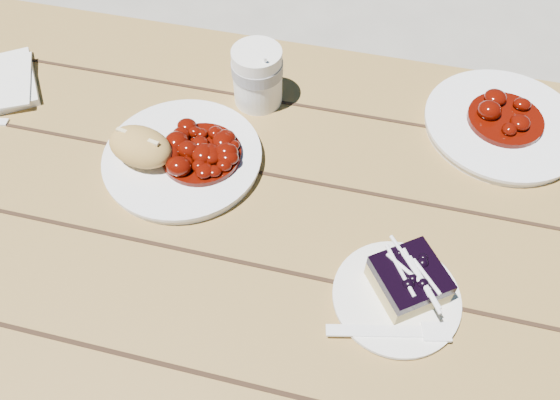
% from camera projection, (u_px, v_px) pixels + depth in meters
% --- Properties ---
extents(ground, '(60.00, 60.00, 0.00)m').
position_uv_depth(ground, '(212.00, 369.00, 1.42)').
color(ground, gray).
rests_on(ground, ground).
extents(picnic_table, '(2.00, 1.55, 0.75)m').
position_uv_depth(picnic_table, '(178.00, 252.00, 0.95)').
color(picnic_table, brown).
rests_on(picnic_table, ground).
extents(main_plate, '(0.24, 0.24, 0.02)m').
position_uv_depth(main_plate, '(183.00, 159.00, 0.85)').
color(main_plate, white).
rests_on(main_plate, picnic_table).
extents(goulash_stew, '(0.12, 0.12, 0.04)m').
position_uv_depth(goulash_stew, '(200.00, 147.00, 0.83)').
color(goulash_stew, '#510A02').
rests_on(goulash_stew, main_plate).
extents(bread_roll, '(0.11, 0.09, 0.05)m').
position_uv_depth(bread_roll, '(141.00, 147.00, 0.82)').
color(bread_roll, '#B68D46').
rests_on(bread_roll, main_plate).
extents(dessert_plate, '(0.16, 0.16, 0.01)m').
position_uv_depth(dessert_plate, '(396.00, 298.00, 0.71)').
color(dessert_plate, white).
rests_on(dessert_plate, picnic_table).
extents(blueberry_cake, '(0.11, 0.11, 0.05)m').
position_uv_depth(blueberry_cake, '(409.00, 280.00, 0.70)').
color(blueberry_cake, '#D2BA72').
rests_on(blueberry_cake, dessert_plate).
extents(fork_dessert, '(0.16, 0.06, 0.00)m').
position_uv_depth(fork_dessert, '(376.00, 331.00, 0.68)').
color(fork_dessert, white).
rests_on(fork_dessert, dessert_plate).
extents(coffee_cup, '(0.08, 0.08, 0.10)m').
position_uv_depth(coffee_cup, '(258.00, 76.00, 0.90)').
color(coffee_cup, white).
rests_on(coffee_cup, picnic_table).
extents(second_plate, '(0.25, 0.25, 0.02)m').
position_uv_depth(second_plate, '(502.00, 125.00, 0.90)').
color(second_plate, white).
rests_on(second_plate, picnic_table).
extents(second_stew, '(0.12, 0.12, 0.04)m').
position_uv_depth(second_stew, '(508.00, 112.00, 0.87)').
color(second_stew, '#510A02').
rests_on(second_stew, second_plate).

